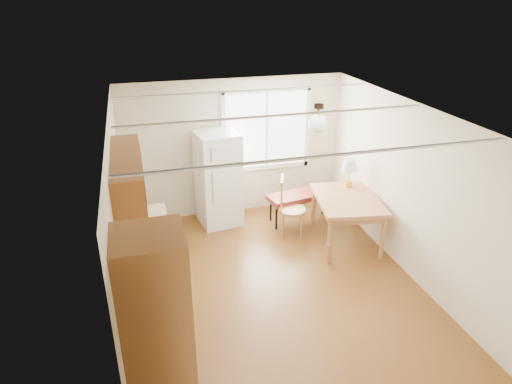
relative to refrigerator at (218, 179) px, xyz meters
name	(u,v)px	position (x,y,z in m)	size (l,w,h in m)	color
room_shell	(276,207)	(0.38, -2.12, 0.41)	(4.60, 5.60, 2.62)	#4F2D10
kitchen_run	(150,279)	(-1.34, -2.75, 0.00)	(0.65, 3.40, 2.20)	brown
window_unit	(266,130)	(0.98, 0.35, 0.71)	(1.64, 0.05, 1.51)	white
pendant_light	(318,123)	(1.08, -1.72, 1.40)	(0.26, 0.26, 0.40)	black
refrigerator	(218,179)	(0.00, 0.00, 0.00)	(0.78, 0.78, 1.68)	white
bench	(301,196)	(1.42, -0.38, -0.34)	(1.28, 0.65, 0.56)	#5E1D16
dining_table	(347,204)	(1.87, -1.28, -0.13)	(1.19, 1.45, 0.81)	#A0653D
chair	(287,203)	(1.01, -0.77, -0.24)	(0.51, 0.50, 1.04)	#A0653D
table_lamp	(350,167)	(2.07, -0.86, 0.33)	(0.28, 0.28, 0.49)	gold
coffee_maker	(151,291)	(-1.34, -3.27, 0.21)	(0.24, 0.29, 0.40)	black
kettle	(143,271)	(-1.40, -2.80, 0.16)	(0.13, 0.13, 0.25)	red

